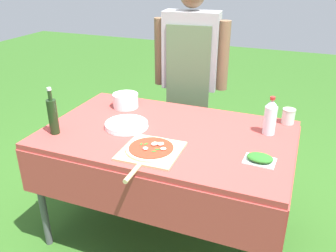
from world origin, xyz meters
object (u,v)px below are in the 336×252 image
at_px(pizza_on_peel, 151,150).
at_px(sauce_jar, 288,117).
at_px(water_bottle, 270,117).
at_px(plate_stack, 127,125).
at_px(prep_table, 167,143).
at_px(person_cook, 190,70).
at_px(mixing_tub, 126,100).
at_px(herb_container, 260,158).
at_px(oil_bottle, 53,116).

distance_m(pizza_on_peel, sauce_jar, 0.94).
bearing_deg(water_bottle, plate_stack, -164.45).
height_order(prep_table, person_cook, person_cook).
xyz_separation_m(mixing_tub, sauce_jar, (1.10, 0.13, -0.01)).
bearing_deg(person_cook, plate_stack, 74.87).
bearing_deg(prep_table, water_bottle, 19.62).
height_order(pizza_on_peel, herb_container, pizza_on_peel).
distance_m(person_cook, oil_bottle, 1.18).
xyz_separation_m(pizza_on_peel, oil_bottle, (-0.64, 0.01, 0.10)).
bearing_deg(plate_stack, mixing_tub, 118.61).
distance_m(mixing_tub, sauce_jar, 1.11).
bearing_deg(mixing_tub, person_cook, 60.40).
xyz_separation_m(water_bottle, plate_stack, (-0.84, -0.23, -0.10)).
distance_m(oil_bottle, mixing_tub, 0.57).
bearing_deg(mixing_tub, herb_container, -22.65).
distance_m(prep_table, person_cook, 0.85).
distance_m(pizza_on_peel, water_bottle, 0.75).
xyz_separation_m(pizza_on_peel, herb_container, (0.57, 0.12, 0.01)).
distance_m(oil_bottle, herb_container, 1.21).
distance_m(oil_bottle, plate_stack, 0.44).
xyz_separation_m(mixing_tub, plate_stack, (0.16, -0.30, -0.03)).
distance_m(oil_bottle, water_bottle, 1.29).
height_order(prep_table, mixing_tub, mixing_tub).
distance_m(prep_table, herb_container, 0.60).
bearing_deg(herb_container, water_bottle, 90.32).
distance_m(prep_table, oil_bottle, 0.71).
relative_size(water_bottle, mixing_tub, 1.32).
bearing_deg(oil_bottle, herb_container, 5.54).
bearing_deg(pizza_on_peel, plate_stack, 137.04).
xyz_separation_m(person_cook, water_bottle, (0.70, -0.60, -0.05)).
distance_m(prep_table, water_bottle, 0.64).
bearing_deg(prep_table, oil_bottle, -156.90).
bearing_deg(mixing_tub, pizza_on_peel, -51.04).
height_order(plate_stack, sauce_jar, sauce_jar).
distance_m(water_bottle, herb_container, 0.37).
bearing_deg(prep_table, pizza_on_peel, -87.49).
bearing_deg(pizza_on_peel, sauce_jar, 44.36).
bearing_deg(water_bottle, pizza_on_peel, -139.67).
xyz_separation_m(person_cook, herb_container, (0.70, -0.95, -0.14)).
height_order(pizza_on_peel, water_bottle, water_bottle).
bearing_deg(pizza_on_peel, prep_table, 91.09).
relative_size(person_cook, sauce_jar, 16.15).
xyz_separation_m(herb_container, sauce_jar, (0.09, 0.55, 0.02)).
relative_size(prep_table, oil_bottle, 5.23).
distance_m(herb_container, mixing_tub, 1.09).
xyz_separation_m(person_cook, oil_bottle, (-0.50, -1.07, -0.05)).
relative_size(prep_table, plate_stack, 5.54).
height_order(oil_bottle, herb_container, oil_bottle).
bearing_deg(mixing_tub, oil_bottle, -110.30).
relative_size(person_cook, water_bottle, 6.68).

